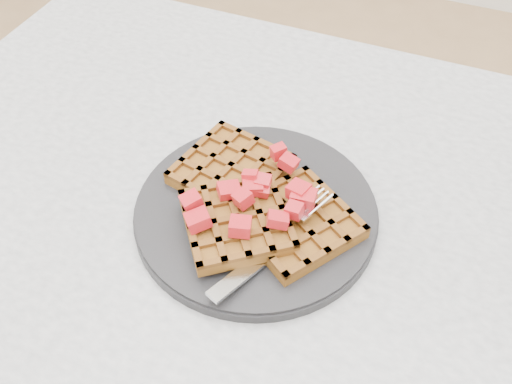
% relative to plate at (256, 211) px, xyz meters
% --- Properties ---
extents(table, '(1.20, 0.80, 0.75)m').
position_rel_plate_xyz_m(table, '(0.11, -0.02, -0.12)').
color(table, beige).
rests_on(table, ground).
extents(plate, '(0.27, 0.27, 0.02)m').
position_rel_plate_xyz_m(plate, '(0.00, 0.00, 0.00)').
color(plate, black).
rests_on(plate, table).
extents(waffles, '(0.24, 0.21, 0.03)m').
position_rel_plate_xyz_m(waffles, '(0.00, -0.00, 0.02)').
color(waffles, brown).
rests_on(waffles, plate).
extents(strawberry_pile, '(0.15, 0.15, 0.02)m').
position_rel_plate_xyz_m(strawberry_pile, '(0.00, -0.00, 0.05)').
color(strawberry_pile, '#AA000A').
rests_on(strawberry_pile, waffles).
extents(fork, '(0.09, 0.18, 0.02)m').
position_rel_plate_xyz_m(fork, '(0.04, -0.04, 0.02)').
color(fork, silver).
rests_on(fork, plate).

